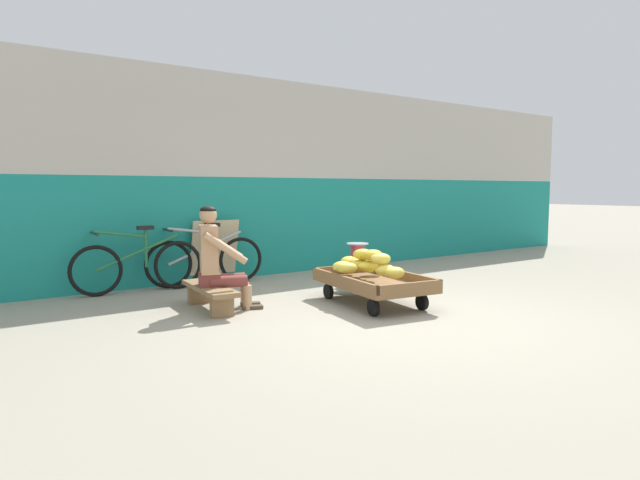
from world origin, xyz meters
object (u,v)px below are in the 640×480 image
Objects in this scene: low_bench at (210,292)px; plastic_crate at (357,275)px; bicycle_near_left at (138,265)px; sign_board at (214,251)px; bicycle_far_left at (206,260)px; weighing_scale at (357,253)px; shopping_bag at (380,284)px; vendor_seated at (217,258)px; banana_cart at (373,284)px.

plastic_crate reaches higher than low_bench.
bicycle_near_left is 1.18m from sign_board.
bicycle_far_left is (0.93, 0.01, 0.00)m from bicycle_near_left.
bicycle_far_left is at bearing -138.35° from sign_board.
bicycle_far_left reaches higher than low_bench.
weighing_scale is (2.24, 0.17, 0.25)m from low_bench.
bicycle_near_left is 3.10m from shopping_bag.
vendor_seated reaches higher than bicycle_far_left.
plastic_crate is 1.20× the size of weighing_scale.
bicycle_far_left is at bearing 141.49° from weighing_scale.
vendor_seated reaches higher than sign_board.
vendor_seated is at bearing -19.64° from low_bench.
sign_board is (-1.41, 1.50, 0.29)m from plastic_crate.
sign_board is (-0.83, 2.49, 0.20)m from banana_cart.
banana_cart is 0.69m from shopping_bag.
sign_board reaches higher than banana_cart.
plastic_crate is (0.58, 0.99, -0.09)m from banana_cart.
weighing_scale is at bearing -26.69° from bicycle_near_left.
sign_board is (0.75, 1.70, -0.13)m from vendor_seated.
vendor_seated is 2.16m from shopping_bag.
vendor_seated reaches higher than banana_cart.
vendor_seated is 0.69× the size of bicycle_near_left.
weighing_scale reaches higher than banana_cart.
banana_cart is at bearing -26.61° from vendor_seated.
banana_cart is 2.63m from sign_board.
shopping_bag is (1.34, -2.05, -0.32)m from sign_board.
weighing_scale is 0.64m from shopping_bag.
shopping_bag is at bearing -56.79° from sign_board.
plastic_crate is 0.22× the size of bicycle_far_left.
bicycle_far_left is at bearing 141.51° from plastic_crate.
bicycle_near_left is (-0.32, 1.46, 0.15)m from low_bench.
low_bench is 0.68× the size of bicycle_far_left.
vendor_seated is at bearing 170.63° from shopping_bag.
shopping_bag is at bearing -36.30° from bicycle_near_left.
vendor_seated is at bearing 153.39° from banana_cart.
banana_cart is 1.85m from low_bench.
banana_cart reaches higher than low_bench.
weighing_scale is at bearing 59.40° from banana_cart.
sign_board is (0.83, 1.67, 0.24)m from low_bench.
low_bench is 2.20m from shopping_bag.
banana_cart is 6.46× the size of shopping_bag.
banana_cart is 0.93× the size of bicycle_near_left.
low_bench is 1.88m from sign_board.
shopping_bag is (2.17, -0.37, -0.08)m from low_bench.
bicycle_far_left reaches higher than shopping_bag.
plastic_crate is at bearing -26.67° from bicycle_near_left.
sign_board is at bearing 108.33° from banana_cart.
weighing_scale is (2.16, 0.20, -0.11)m from vendor_seated.
banana_cart is 3.02m from bicycle_near_left.
plastic_crate is at bearing -38.49° from bicycle_far_left.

